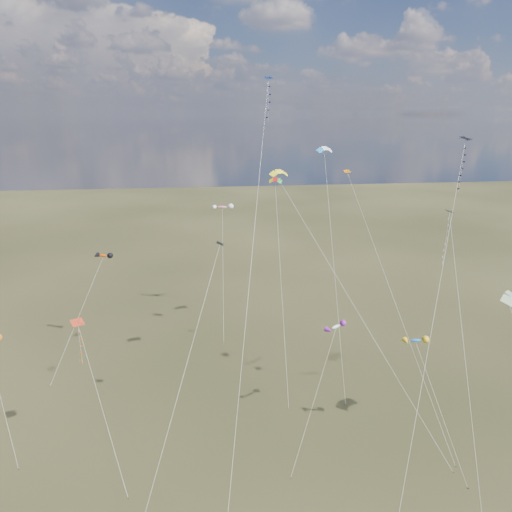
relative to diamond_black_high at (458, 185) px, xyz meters
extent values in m
plane|color=black|center=(-20.23, -9.99, -28.42)|extent=(400.00, 400.00, 0.00)
cube|color=black|center=(0.99, 1.45, 4.63)|extent=(1.39, 1.37, 0.35)
cylinder|color=silver|center=(-6.31, -9.19, -11.89)|extent=(14.64, 21.30, 33.07)
cube|color=#091943|center=(-18.84, 8.13, 10.84)|extent=(0.98, 0.95, 0.29)
cylinder|color=silver|center=(-22.62, -5.40, -8.79)|extent=(7.59, 27.08, 39.28)
cube|color=black|center=(-24.82, 1.82, -5.95)|extent=(0.77, 0.83, 0.35)
cylinder|color=silver|center=(-29.26, -7.25, -17.19)|extent=(8.91, 18.17, 22.49)
cube|color=#AD2E17|center=(-39.43, -0.83, -12.92)|extent=(1.56, 1.54, 0.39)
cylinder|color=silver|center=(-37.06, -4.50, -20.67)|extent=(4.78, 7.38, 15.51)
cube|color=#332316|center=(-34.68, -8.17, -28.36)|extent=(0.10, 0.10, 0.12)
cube|color=#080744|center=(-0.16, 0.78, -2.95)|extent=(0.82, 0.86, 0.29)
cylinder|color=silver|center=(-2.32, -9.09, -15.69)|extent=(4.34, 19.75, 25.49)
cube|color=#D86E00|center=(-7.86, 12.68, 0.06)|extent=(0.76, 0.72, 0.27)
cylinder|color=silver|center=(-4.47, 2.24, -14.18)|extent=(6.82, 20.91, 28.50)
cube|color=#332316|center=(-1.07, -8.20, -28.36)|extent=(0.10, 0.10, 0.12)
cylinder|color=silver|center=(-9.40, 0.83, -14.01)|extent=(15.36, 19.53, 28.84)
cube|color=#332316|center=(-1.74, -8.92, -28.36)|extent=(0.10, 0.10, 0.12)
cylinder|color=silver|center=(-8.80, 12.69, -13.06)|extent=(0.90, 18.18, 30.74)
cube|color=#332316|center=(-9.24, 3.61, -28.36)|extent=(0.10, 0.10, 0.12)
cylinder|color=silver|center=(-16.17, 12.44, -15.22)|extent=(0.92, 17.67, 26.43)
cube|color=#332316|center=(-16.62, 3.62, -28.36)|extent=(0.10, 0.10, 0.12)
cylinder|color=silver|center=(-48.86, 1.06, -22.72)|extent=(4.55, 7.79, 11.41)
cube|color=#332316|center=(-46.60, -2.82, -28.36)|extent=(0.10, 0.10, 0.12)
ellipsoid|color=#D24304|center=(-41.72, 24.35, -13.55)|extent=(2.83, 1.82, 1.00)
cylinder|color=silver|center=(-44.85, 18.48, -20.99)|extent=(6.29, 11.76, 14.89)
cube|color=#332316|center=(-47.98, 12.61, -28.36)|extent=(0.10, 0.10, 0.12)
ellipsoid|color=silver|center=(-11.89, 1.16, -16.05)|extent=(2.68, 2.11, 0.82)
cylinder|color=silver|center=(-15.27, -3.22, -22.24)|extent=(6.78, 8.79, 12.39)
cube|color=#332316|center=(-18.65, -7.59, -28.36)|extent=(0.10, 0.10, 0.12)
ellipsoid|color=red|center=(-22.85, 34.38, -8.48)|extent=(3.42, 1.64, 1.13)
cylinder|color=silver|center=(-23.29, 28.24, -18.45)|extent=(0.91, 12.30, 19.95)
cube|color=#332316|center=(-23.73, 22.10, -28.36)|extent=(0.10, 0.10, 0.12)
ellipsoid|color=#0D50AA|center=(-4.39, -3.13, -16.04)|extent=(2.39, 0.94, 0.86)
cylinder|color=silver|center=(-2.91, -7.11, -22.23)|extent=(2.99, 7.99, 12.39)
cube|color=#332316|center=(-1.43, -11.09, -28.36)|extent=(0.10, 0.10, 0.12)
camera|label=1|loc=(-26.83, -44.43, 7.01)|focal=32.00mm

